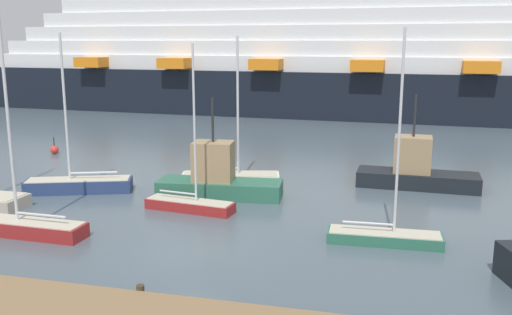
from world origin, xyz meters
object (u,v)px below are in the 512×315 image
Objects in this scene: sailboat_5 at (385,234)px; sailboat_4 at (190,203)px; sailboat_2 at (231,175)px; cruise_ship at (326,64)px; channel_buoy_1 at (55,150)px; sailboat_1 at (26,224)px; sailboat_3 at (79,184)px; fishing_boat_1 at (416,171)px; fishing_boat_0 at (217,179)px.

sailboat_4 is at bearing 164.20° from sailboat_5.
sailboat_5 is (9.03, -2.22, 0.00)m from sailboat_4.
sailboat_2 is 32.28m from cruise_ship.
sailboat_4 is 6.49× the size of channel_buoy_1.
sailboat_2 is 11.79m from sailboat_5.
sailboat_5 is at bearing -168.06° from sailboat_1.
sailboat_3 is 0.99× the size of sailboat_5.
fishing_boat_1 is at bearing -7.79° from channel_buoy_1.
sailboat_4 is (6.90, -1.71, -0.08)m from sailboat_3.
sailboat_5 is 1.28× the size of fishing_boat_0.
sailboat_4 reaches higher than fishing_boat_1.
fishing_boat_1 is at bearing -6.13° from sailboat_2.
sailboat_3 reaches higher than sailboat_2.
sailboat_3 reaches higher than channel_buoy_1.
sailboat_2 reaches higher than sailboat_4.
sailboat_3 is at bearing 1.75° from fishing_boat_0.
sailboat_1 is 1.24× the size of sailboat_2.
cruise_ship is at bearing -97.39° from fishing_boat_0.
sailboat_2 is 1.05× the size of sailboat_4.
fishing_boat_0 is at bearing 26.20° from fishing_boat_1.
sailboat_4 is 2.74m from fishing_boat_0.
cruise_ship reaches higher than fishing_boat_1.
cruise_ship is at bearing -71.79° from fishing_boat_1.
sailboat_1 is 1.55× the size of fishing_boat_0.
sailboat_3 is 1.27× the size of fishing_boat_0.
sailboat_4 is at bearing -89.61° from cruise_ship.
sailboat_5 is 9.38m from fishing_boat_1.
channel_buoy_1 is at bearing -33.22° from fishing_boat_0.
channel_buoy_1 is 31.93m from cruise_ship.
fishing_boat_0 is at bearing 86.16° from sailboat_4.
cruise_ship reaches higher than fishing_boat_0.
sailboat_5 reaches higher than fishing_boat_1.
fishing_boat_1 is at bearing -161.43° from fishing_boat_0.
sailboat_1 reaches higher than fishing_boat_0.
fishing_boat_0 is (5.92, 7.41, 0.46)m from sailboat_1.
sailboat_5 is 6.97× the size of channel_buoy_1.
sailboat_1 is 0.12× the size of cruise_ship.
sailboat_5 is (14.42, 2.56, -0.11)m from sailboat_1.
fishing_boat_1 is at bearing 177.24° from sailboat_3.
sailboat_1 is 1.30× the size of sailboat_4.
fishing_boat_1 is (10.50, 7.03, 0.54)m from sailboat_4.
sailboat_1 is 8.41× the size of channel_buoy_1.
fishing_boat_1 is at bearing -141.50° from sailboat_1.
sailboat_3 is (-1.51, 6.50, -0.04)m from sailboat_1.
fishing_boat_0 is at bearing 167.27° from sailboat_3.
sailboat_1 is at bearing -171.88° from sailboat_5.
channel_buoy_1 is at bearing -58.24° from sailboat_1.
sailboat_3 is 1.27× the size of fishing_boat_1.
sailboat_3 is 16.41m from sailboat_5.
sailboat_1 is at bearing -131.91° from sailboat_2.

